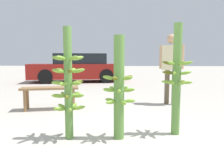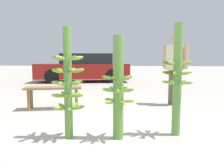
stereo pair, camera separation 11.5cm
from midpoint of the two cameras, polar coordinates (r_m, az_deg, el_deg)
The scene contains 7 objects.
ground_plane at distance 2.75m, azimuth 1.49°, elevation -15.38°, with size 80.00×80.00×0.00m, color #B2AA9E.
banana_stalk_left at distance 2.84m, azimuth -12.49°, elevation 0.12°, with size 0.43×0.43×1.43m.
banana_stalk_center at distance 2.78m, azimuth 0.65°, elevation -1.10°, with size 0.43×0.43×1.33m.
banana_stalk_right at distance 3.05m, azimuth 15.52°, elevation 1.39°, with size 0.41×0.40×1.50m.
vendor_person at distance 5.17m, azimuth 14.59°, elevation 5.44°, with size 0.54×0.39×1.61m.
market_bench at distance 4.69m, azimuth -16.58°, elevation -1.82°, with size 1.20×0.64×0.47m.
parked_car at distance 10.66m, azimuth -9.30°, elevation 4.11°, with size 4.62×2.75×1.34m.
Camera 1 is at (0.10, -2.57, 1.01)m, focal length 35.00 mm.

